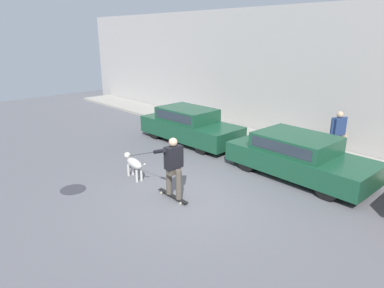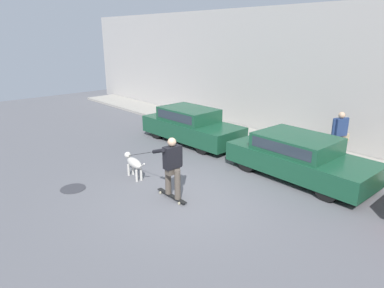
{
  "view_description": "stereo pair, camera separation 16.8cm",
  "coord_description": "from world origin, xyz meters",
  "px_view_note": "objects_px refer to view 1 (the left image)",
  "views": [
    {
      "loc": [
        5.97,
        -5.35,
        4.09
      ],
      "look_at": [
        -1.14,
        1.32,
        0.95
      ],
      "focal_mm": 32.0,
      "sensor_mm": 36.0,
      "label": 1
    },
    {
      "loc": [
        6.08,
        -5.22,
        4.09
      ],
      "look_at": [
        -1.14,
        1.32,
        0.95
      ],
      "focal_mm": 32.0,
      "sensor_mm": 36.0,
      "label": 2
    }
  ],
  "objects_px": {
    "pedestrian_with_bag": "(338,133)",
    "skateboarder": "(173,165)",
    "dog": "(134,163)",
    "parked_car_0": "(189,126)",
    "parked_car_1": "(299,156)"
  },
  "relations": [
    {
      "from": "pedestrian_with_bag",
      "to": "skateboarder",
      "type": "bearing_deg",
      "value": -83.69
    },
    {
      "from": "dog",
      "to": "pedestrian_with_bag",
      "type": "relative_size",
      "value": 0.79
    },
    {
      "from": "parked_car_0",
      "to": "dog",
      "type": "height_order",
      "value": "parked_car_0"
    },
    {
      "from": "parked_car_0",
      "to": "skateboarder",
      "type": "relative_size",
      "value": 1.55
    },
    {
      "from": "parked_car_0",
      "to": "pedestrian_with_bag",
      "type": "xyz_separation_m",
      "value": [
        4.96,
        2.1,
        0.34
      ]
    },
    {
      "from": "dog",
      "to": "skateboarder",
      "type": "xyz_separation_m",
      "value": [
        1.85,
        -0.03,
        0.48
      ]
    },
    {
      "from": "dog",
      "to": "pedestrian_with_bag",
      "type": "height_order",
      "value": "pedestrian_with_bag"
    },
    {
      "from": "parked_car_1",
      "to": "dog",
      "type": "xyz_separation_m",
      "value": [
        -3.24,
        -3.66,
        -0.17
      ]
    },
    {
      "from": "parked_car_1",
      "to": "pedestrian_with_bag",
      "type": "distance_m",
      "value": 2.14
    },
    {
      "from": "parked_car_0",
      "to": "dog",
      "type": "distance_m",
      "value": 3.98
    },
    {
      "from": "parked_car_0",
      "to": "skateboarder",
      "type": "distance_m",
      "value": 5.02
    },
    {
      "from": "parked_car_0",
      "to": "parked_car_1",
      "type": "relative_size",
      "value": 1.0
    },
    {
      "from": "pedestrian_with_bag",
      "to": "parked_car_0",
      "type": "bearing_deg",
      "value": -135.59
    },
    {
      "from": "skateboarder",
      "to": "dog",
      "type": "bearing_deg",
      "value": 0.69
    },
    {
      "from": "parked_car_1",
      "to": "skateboarder",
      "type": "bearing_deg",
      "value": -109.3
    }
  ]
}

